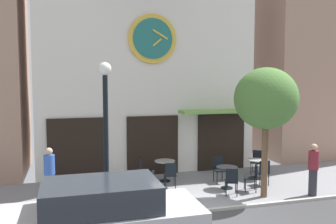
# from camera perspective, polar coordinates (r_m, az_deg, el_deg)

# --- Properties ---
(clock_building) EXTENTS (8.67, 4.23, 10.18)m
(clock_building) POSITION_cam_1_polar(r_m,az_deg,el_deg) (15.27, -3.80, 11.03)
(clock_building) COLOR silver
(clock_building) RESTS_ON ground_plane
(neighbor_building_right) EXTENTS (6.02, 4.89, 12.34)m
(neighbor_building_right) POSITION_cam_1_polar(r_m,az_deg,el_deg) (20.06, 21.46, 11.87)
(neighbor_building_right) COLOR #9E7A66
(neighbor_building_right) RESTS_ON ground_plane
(street_lamp) EXTENTS (0.36, 0.36, 4.17)m
(street_lamp) POSITION_cam_1_polar(r_m,az_deg,el_deg) (10.11, -9.85, -3.85)
(street_lamp) COLOR black
(street_lamp) RESTS_ON ground_plane
(street_tree) EXTENTS (2.02, 1.81, 4.07)m
(street_tree) POSITION_cam_1_polar(r_m,az_deg,el_deg) (11.47, 15.35, 1.97)
(street_tree) COLOR brown
(street_tree) RESTS_ON ground_plane
(cafe_table_near_door) EXTENTS (0.71, 0.71, 0.72)m
(cafe_table_near_door) POSITION_cam_1_polar(r_m,az_deg,el_deg) (11.52, -13.82, -11.00)
(cafe_table_near_door) COLOR black
(cafe_table_near_door) RESTS_ON ground_plane
(cafe_table_near_curb) EXTENTS (0.77, 0.77, 0.77)m
(cafe_table_near_curb) POSITION_cam_1_polar(r_m,az_deg,el_deg) (11.48, -6.96, -10.66)
(cafe_table_near_curb) COLOR black
(cafe_table_near_curb) RESTS_ON ground_plane
(cafe_table_center_right) EXTENTS (0.74, 0.74, 0.77)m
(cafe_table_center_right) POSITION_cam_1_polar(r_m,az_deg,el_deg) (13.14, -0.51, -8.65)
(cafe_table_center_right) COLOR black
(cafe_table_center_right) RESTS_ON ground_plane
(cafe_table_center_left) EXTENTS (0.73, 0.73, 0.75)m
(cafe_table_center_left) POSITION_cam_1_polar(r_m,az_deg,el_deg) (12.49, 9.36, -9.54)
(cafe_table_center_left) COLOR black
(cafe_table_center_left) RESTS_ON ground_plane
(cafe_table_leftmost) EXTENTS (0.69, 0.69, 0.73)m
(cafe_table_leftmost) POSITION_cam_1_polar(r_m,az_deg,el_deg) (13.89, 13.95, -8.25)
(cafe_table_leftmost) COLOR black
(cafe_table_leftmost) RESTS_ON ground_plane
(cafe_chair_facing_street) EXTENTS (0.54, 0.54, 0.90)m
(cafe_chair_facing_street) POSITION_cam_1_polar(r_m,az_deg,el_deg) (11.17, -2.99, -11.28)
(cafe_chair_facing_street) COLOR black
(cafe_chair_facing_street) RESTS_ON ground_plane
(cafe_chair_left_end) EXTENTS (0.41, 0.41, 0.90)m
(cafe_chair_left_end) POSITION_cam_1_polar(r_m,az_deg,el_deg) (13.21, 8.11, -8.75)
(cafe_chair_left_end) COLOR black
(cafe_chair_left_end) RESTS_ON ground_plane
(cafe_chair_near_lamp) EXTENTS (0.46, 0.46, 0.90)m
(cafe_chair_near_lamp) POSITION_cam_1_polar(r_m,az_deg,el_deg) (12.32, 0.36, -9.71)
(cafe_chair_near_lamp) COLOR black
(cafe_chair_near_lamp) RESTS_ON ground_plane
(cafe_chair_outer) EXTENTS (0.40, 0.40, 0.90)m
(cafe_chair_outer) POSITION_cam_1_polar(r_m,az_deg,el_deg) (13.06, 14.92, -9.02)
(cafe_chair_outer) COLOR black
(cafe_chair_outer) RESTS_ON ground_plane
(cafe_chair_right_end) EXTENTS (0.52, 0.52, 0.90)m
(cafe_chair_right_end) POSITION_cam_1_polar(r_m,az_deg,el_deg) (12.35, 13.36, -9.81)
(cafe_chair_right_end) COLOR black
(cafe_chair_right_end) RESTS_ON ground_plane
(cafe_chair_mid_row) EXTENTS (0.51, 0.51, 0.90)m
(cafe_chair_mid_row) POSITION_cam_1_polar(r_m,az_deg,el_deg) (11.73, 10.07, -10.55)
(cafe_chair_mid_row) COLOR black
(cafe_chair_mid_row) RESTS_ON ground_plane
(cafe_chair_by_entrance) EXTENTS (0.42, 0.42, 0.90)m
(cafe_chair_by_entrance) POSITION_cam_1_polar(r_m,az_deg,el_deg) (12.95, -4.01, -8.99)
(cafe_chair_by_entrance) COLOR black
(cafe_chair_by_entrance) RESTS_ON ground_plane
(cafe_chair_curbside) EXTENTS (0.56, 0.56, 0.90)m
(cafe_chair_curbside) POSITION_cam_1_polar(r_m,az_deg,el_deg) (14.71, 13.96, -7.42)
(cafe_chair_curbside) COLOR black
(cafe_chair_curbside) RESTS_ON ground_plane
(pedestrian_blue) EXTENTS (0.36, 0.36, 1.67)m
(pedestrian_blue) POSITION_cam_1_polar(r_m,az_deg,el_deg) (11.45, -18.34, -9.39)
(pedestrian_blue) COLOR #2D2D38
(pedestrian_blue) RESTS_ON ground_plane
(pedestrian_maroon) EXTENTS (0.36, 0.36, 1.67)m
(pedestrian_maroon) POSITION_cam_1_polar(r_m,az_deg,el_deg) (12.41, 22.12, -8.39)
(pedestrian_maroon) COLOR #2D2D38
(pedestrian_maroon) RESTS_ON ground_plane
(parked_car_silver) EXTENTS (4.31, 2.03, 1.55)m
(parked_car_silver) POSITION_cam_1_polar(r_m,az_deg,el_deg) (8.01, -10.62, -16.29)
(parked_car_silver) COLOR #B7BABF
(parked_car_silver) RESTS_ON ground_plane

